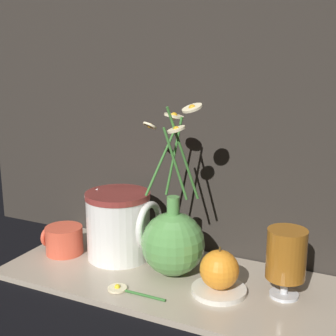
{
  "coord_description": "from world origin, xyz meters",
  "views": [
    {
      "loc": [
        0.37,
        -0.76,
        0.44
      ],
      "look_at": [
        0.0,
        0.0,
        0.23
      ],
      "focal_mm": 50.0,
      "sensor_mm": 36.0,
      "label": 1
    }
  ],
  "objects_px": {
    "vase_with_flowers": "(173,241)",
    "tea_glass": "(286,256)",
    "ceramic_pitcher": "(119,222)",
    "orange_fruit": "(219,270)",
    "yellow_mug": "(62,240)"
  },
  "relations": [
    {
      "from": "tea_glass",
      "to": "yellow_mug",
      "type": "bearing_deg",
      "value": -177.09
    },
    {
      "from": "vase_with_flowers",
      "to": "tea_glass",
      "type": "bearing_deg",
      "value": 1.36
    },
    {
      "from": "vase_with_flowers",
      "to": "yellow_mug",
      "type": "height_order",
      "value": "vase_with_flowers"
    },
    {
      "from": "yellow_mug",
      "to": "orange_fruit",
      "type": "xyz_separation_m",
      "value": [
        0.37,
        -0.02,
        0.02
      ]
    },
    {
      "from": "ceramic_pitcher",
      "to": "orange_fruit",
      "type": "relative_size",
      "value": 2.03
    },
    {
      "from": "yellow_mug",
      "to": "ceramic_pitcher",
      "type": "relative_size",
      "value": 0.56
    },
    {
      "from": "yellow_mug",
      "to": "tea_glass",
      "type": "xyz_separation_m",
      "value": [
        0.48,
        0.02,
        0.05
      ]
    },
    {
      "from": "vase_with_flowers",
      "to": "tea_glass",
      "type": "xyz_separation_m",
      "value": [
        0.22,
        0.01,
        0.01
      ]
    },
    {
      "from": "orange_fruit",
      "to": "tea_glass",
      "type": "bearing_deg",
      "value": 20.02
    },
    {
      "from": "vase_with_flowers",
      "to": "orange_fruit",
      "type": "xyz_separation_m",
      "value": [
        0.11,
        -0.03,
        -0.02
      ]
    },
    {
      "from": "yellow_mug",
      "to": "ceramic_pitcher",
      "type": "xyz_separation_m",
      "value": [
        0.12,
        0.04,
        0.05
      ]
    },
    {
      "from": "vase_with_flowers",
      "to": "tea_glass",
      "type": "distance_m",
      "value": 0.22
    },
    {
      "from": "ceramic_pitcher",
      "to": "orange_fruit",
      "type": "bearing_deg",
      "value": -12.76
    },
    {
      "from": "vase_with_flowers",
      "to": "orange_fruit",
      "type": "bearing_deg",
      "value": -17.62
    },
    {
      "from": "yellow_mug",
      "to": "ceramic_pitcher",
      "type": "bearing_deg",
      "value": 18.03
    }
  ]
}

